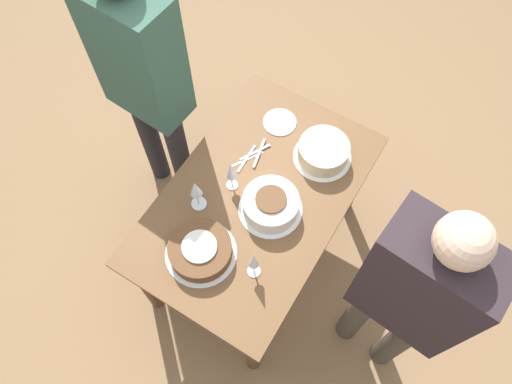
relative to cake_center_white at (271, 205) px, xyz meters
name	(u,v)px	position (x,y,z in m)	size (l,w,h in m)	color
ground_plane	(256,251)	(-0.02, -0.09, -0.78)	(12.00, 12.00, 0.00)	#8E6B47
dining_table	(256,209)	(-0.02, -0.09, -0.18)	(1.24, 0.78, 0.72)	brown
cake_center_white	(271,205)	(0.00, 0.00, 0.00)	(0.29, 0.29, 0.11)	white
cake_front_chocolate	(200,250)	(0.34, -0.15, -0.01)	(0.32, 0.32, 0.09)	white
cake_back_decorated	(323,152)	(-0.37, 0.07, 0.00)	(0.28, 0.28, 0.10)	white
wine_glass_near	(196,190)	(0.15, -0.30, 0.09)	(0.07, 0.07, 0.20)	silver
wine_glass_far	(254,261)	(0.29, 0.09, 0.08)	(0.06, 0.06, 0.20)	silver
wine_glass_extra	(231,171)	(-0.02, -0.22, 0.08)	(0.06, 0.06, 0.20)	silver
dessert_plate_left	(280,122)	(-0.44, -0.21, -0.05)	(0.17, 0.17, 0.01)	silver
fork_pile	(252,156)	(-0.20, -0.22, -0.05)	(0.23, 0.11, 0.01)	silver
person_cutting	(143,76)	(-0.16, -0.78, 0.23)	(0.25, 0.41, 1.66)	#232328
person_watching	(411,294)	(0.12, 0.68, 0.17)	(0.26, 0.42, 1.58)	#4C4238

